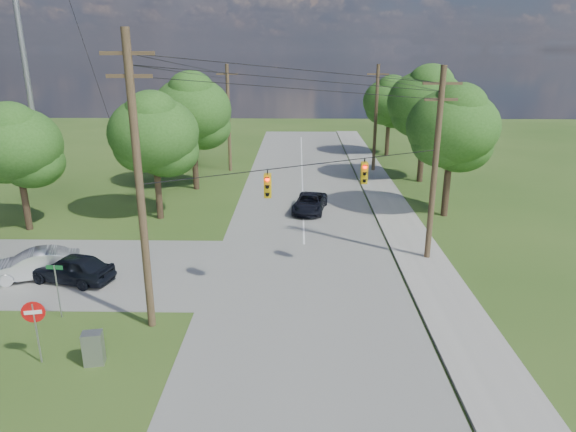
{
  "coord_description": "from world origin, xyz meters",
  "views": [
    {
      "loc": [
        1.6,
        -18.92,
        11.21
      ],
      "look_at": [
        1.13,
        5.0,
        3.45
      ],
      "focal_mm": 32.0,
      "sensor_mm": 36.0,
      "label": 1
    }
  ],
  "objects_px": {
    "pole_north_e": "(376,118)",
    "do_not_enter_sign": "(34,319)",
    "control_cabinet": "(93,348)",
    "pole_ne": "(435,163)",
    "car_main_north": "(310,203)",
    "pole_sw": "(139,184)",
    "pole_north_w": "(229,117)",
    "car_cross_silver": "(34,265)",
    "car_cross_dark": "(72,268)"
  },
  "relations": [
    {
      "from": "car_main_north",
      "to": "control_cabinet",
      "type": "bearing_deg",
      "value": -103.68
    },
    {
      "from": "pole_north_e",
      "to": "pole_north_w",
      "type": "distance_m",
      "value": 13.9
    },
    {
      "from": "pole_ne",
      "to": "control_cabinet",
      "type": "height_order",
      "value": "pole_ne"
    },
    {
      "from": "pole_north_e",
      "to": "car_main_north",
      "type": "xyz_separation_m",
      "value": [
        -6.43,
        -13.3,
        -4.46
      ]
    },
    {
      "from": "car_cross_silver",
      "to": "do_not_enter_sign",
      "type": "relative_size",
      "value": 1.75
    },
    {
      "from": "do_not_enter_sign",
      "to": "car_cross_silver",
      "type": "bearing_deg",
      "value": 106.04
    },
    {
      "from": "pole_sw",
      "to": "do_not_enter_sign",
      "type": "xyz_separation_m",
      "value": [
        -3.42,
        -2.82,
        -4.39
      ]
    },
    {
      "from": "car_main_north",
      "to": "do_not_enter_sign",
      "type": "height_order",
      "value": "do_not_enter_sign"
    },
    {
      "from": "pole_ne",
      "to": "do_not_enter_sign",
      "type": "xyz_separation_m",
      "value": [
        -16.92,
        -10.42,
        -3.63
      ]
    },
    {
      "from": "pole_sw",
      "to": "pole_ne",
      "type": "distance_m",
      "value": 15.51
    },
    {
      "from": "pole_sw",
      "to": "pole_north_e",
      "type": "xyz_separation_m",
      "value": [
        13.5,
        29.6,
        -1.1
      ]
    },
    {
      "from": "pole_north_e",
      "to": "do_not_enter_sign",
      "type": "bearing_deg",
      "value": -117.56
    },
    {
      "from": "pole_ne",
      "to": "pole_north_e",
      "type": "relative_size",
      "value": 1.05
    },
    {
      "from": "pole_sw",
      "to": "pole_north_w",
      "type": "xyz_separation_m",
      "value": [
        -0.4,
        29.6,
        -1.1
      ]
    },
    {
      "from": "pole_north_w",
      "to": "control_cabinet",
      "type": "xyz_separation_m",
      "value": [
        -0.97,
        -32.46,
        -4.48
      ]
    },
    {
      "from": "pole_sw",
      "to": "control_cabinet",
      "type": "xyz_separation_m",
      "value": [
        -1.37,
        -2.86,
        -5.58
      ]
    },
    {
      "from": "car_cross_silver",
      "to": "do_not_enter_sign",
      "type": "bearing_deg",
      "value": 5.24
    },
    {
      "from": "car_cross_dark",
      "to": "car_cross_silver",
      "type": "height_order",
      "value": "car_cross_dark"
    },
    {
      "from": "pole_north_w",
      "to": "do_not_enter_sign",
      "type": "bearing_deg",
      "value": -95.32
    },
    {
      "from": "car_cross_dark",
      "to": "pole_north_e",
      "type": "bearing_deg",
      "value": 158.99
    },
    {
      "from": "pole_north_e",
      "to": "car_cross_dark",
      "type": "distance_m",
      "value": 31.83
    },
    {
      "from": "pole_north_w",
      "to": "do_not_enter_sign",
      "type": "relative_size",
      "value": 3.94
    },
    {
      "from": "car_main_north",
      "to": "control_cabinet",
      "type": "distance_m",
      "value": 20.94
    },
    {
      "from": "pole_sw",
      "to": "do_not_enter_sign",
      "type": "relative_size",
      "value": 4.73
    },
    {
      "from": "do_not_enter_sign",
      "to": "control_cabinet",
      "type": "bearing_deg",
      "value": -12.5
    },
    {
      "from": "pole_sw",
      "to": "car_cross_silver",
      "type": "distance_m",
      "value": 10.18
    },
    {
      "from": "pole_north_e",
      "to": "car_cross_silver",
      "type": "distance_m",
      "value": 32.81
    },
    {
      "from": "pole_sw",
      "to": "pole_north_w",
      "type": "bearing_deg",
      "value": 90.77
    },
    {
      "from": "pole_sw",
      "to": "pole_ne",
      "type": "bearing_deg",
      "value": 29.38
    },
    {
      "from": "car_cross_silver",
      "to": "control_cabinet",
      "type": "height_order",
      "value": "car_cross_silver"
    },
    {
      "from": "pole_north_e",
      "to": "car_main_north",
      "type": "bearing_deg",
      "value": -115.79
    },
    {
      "from": "pole_north_e",
      "to": "control_cabinet",
      "type": "bearing_deg",
      "value": -114.61
    },
    {
      "from": "pole_north_e",
      "to": "car_cross_silver",
      "type": "relative_size",
      "value": 2.25
    },
    {
      "from": "pole_north_w",
      "to": "car_main_north",
      "type": "height_order",
      "value": "pole_north_w"
    },
    {
      "from": "pole_north_w",
      "to": "do_not_enter_sign",
      "type": "distance_m",
      "value": 32.73
    },
    {
      "from": "pole_ne",
      "to": "car_cross_dark",
      "type": "distance_m",
      "value": 19.54
    },
    {
      "from": "pole_ne",
      "to": "pole_north_w",
      "type": "height_order",
      "value": "pole_ne"
    },
    {
      "from": "pole_sw",
      "to": "control_cabinet",
      "type": "height_order",
      "value": "pole_sw"
    },
    {
      "from": "car_main_north",
      "to": "car_cross_dark",
      "type": "bearing_deg",
      "value": -125.14
    },
    {
      "from": "pole_sw",
      "to": "do_not_enter_sign",
      "type": "distance_m",
      "value": 6.24
    },
    {
      "from": "car_cross_silver",
      "to": "pole_north_e",
      "type": "bearing_deg",
      "value": 118.05
    },
    {
      "from": "car_cross_silver",
      "to": "do_not_enter_sign",
      "type": "distance_m",
      "value": 8.41
    },
    {
      "from": "car_main_north",
      "to": "pole_north_e",
      "type": "bearing_deg",
      "value": 74.3
    },
    {
      "from": "pole_north_w",
      "to": "pole_ne",
      "type": "bearing_deg",
      "value": -57.71
    },
    {
      "from": "pole_sw",
      "to": "pole_ne",
      "type": "relative_size",
      "value": 1.14
    },
    {
      "from": "pole_ne",
      "to": "car_cross_silver",
      "type": "height_order",
      "value": "pole_ne"
    },
    {
      "from": "pole_sw",
      "to": "pole_ne",
      "type": "height_order",
      "value": "pole_sw"
    },
    {
      "from": "car_cross_silver",
      "to": "car_main_north",
      "type": "distance_m",
      "value": 18.52
    },
    {
      "from": "pole_sw",
      "to": "control_cabinet",
      "type": "distance_m",
      "value": 6.41
    },
    {
      "from": "pole_north_e",
      "to": "car_main_north",
      "type": "height_order",
      "value": "pole_north_e"
    }
  ]
}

